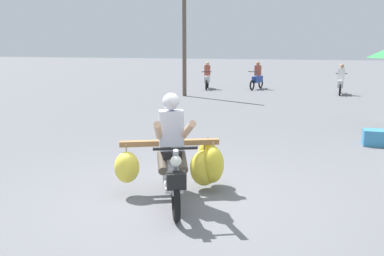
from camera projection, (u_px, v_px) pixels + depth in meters
name	position (u px, v px, depth m)	size (l,w,h in m)	color
ground_plane	(176.00, 203.00, 5.70)	(120.00, 120.00, 0.00)	slate
motorbike_main_loaded	(181.00, 161.00, 5.90)	(1.67, 1.96, 1.58)	black
motorbike_distant_ahead_left	(341.00, 82.00, 18.15)	(0.50, 1.62, 1.40)	black
motorbike_distant_ahead_right	(207.00, 78.00, 20.47)	(0.56, 1.61, 1.40)	black
motorbike_distant_far_ahead	(257.00, 78.00, 20.42)	(0.65, 1.58, 1.40)	black
produce_crate	(376.00, 138.00, 8.94)	(0.56, 0.40, 0.36)	teal
utility_pole	(184.00, 24.00, 17.11)	(0.18, 0.18, 6.27)	brown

